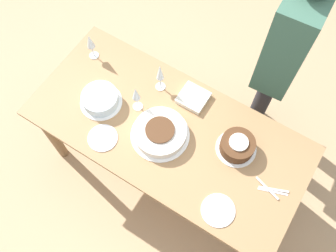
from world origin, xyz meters
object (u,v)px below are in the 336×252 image
(cake_back_decorated, at_px, (100,99))
(cake_center_white, at_px, (160,133))
(cake_front_chocolate, at_px, (237,146))
(person_cutting, at_px, (285,52))
(wine_glass_near, at_px, (90,42))
(wine_glass_extra, at_px, (160,73))
(wine_glass_far, at_px, (136,95))

(cake_back_decorated, bearing_deg, cake_center_white, -179.06)
(cake_front_chocolate, xyz_separation_m, person_cutting, (0.03, -0.60, 0.19))
(wine_glass_near, height_order, wine_glass_extra, wine_glass_extra)
(cake_center_white, bearing_deg, person_cutting, -117.65)
(cake_center_white, height_order, wine_glass_extra, wine_glass_extra)
(wine_glass_near, relative_size, wine_glass_extra, 0.88)
(wine_glass_extra, bearing_deg, cake_center_white, 122.14)
(cake_front_chocolate, bearing_deg, wine_glass_extra, -11.41)
(wine_glass_extra, xyz_separation_m, person_cutting, (-0.58, -0.48, 0.08))
(wine_glass_near, relative_size, wine_glass_far, 0.96)
(wine_glass_far, height_order, wine_glass_extra, wine_glass_extra)
(cake_center_white, bearing_deg, wine_glass_near, -20.37)
(cake_front_chocolate, bearing_deg, cake_center_white, 20.87)
(cake_center_white, relative_size, person_cutting, 0.22)
(wine_glass_near, distance_m, wine_glass_far, 0.49)
(cake_front_chocolate, relative_size, wine_glass_near, 1.17)
(wine_glass_near, xyz_separation_m, wine_glass_far, (-0.46, 0.16, 0.01))
(cake_back_decorated, height_order, wine_glass_far, wine_glass_far)
(cake_center_white, height_order, wine_glass_near, wine_glass_near)
(cake_back_decorated, bearing_deg, wine_glass_extra, -130.96)
(cake_front_chocolate, distance_m, wine_glass_far, 0.66)
(cake_front_chocolate, distance_m, cake_back_decorated, 0.88)
(wine_glass_extra, bearing_deg, wine_glass_near, 3.51)
(cake_center_white, relative_size, wine_glass_far, 1.65)
(wine_glass_far, bearing_deg, wine_glass_near, -19.62)
(wine_glass_extra, height_order, person_cutting, person_cutting)
(cake_center_white, xyz_separation_m, cake_back_decorated, (0.43, 0.01, 0.00))
(cake_center_white, xyz_separation_m, wine_glass_extra, (0.18, -0.28, 0.12))
(cake_center_white, bearing_deg, wine_glass_extra, -57.86)
(wine_glass_near, bearing_deg, wine_glass_far, 160.38)
(cake_center_white, relative_size, wine_glass_near, 1.72)
(cake_front_chocolate, distance_m, wine_glass_near, 1.12)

